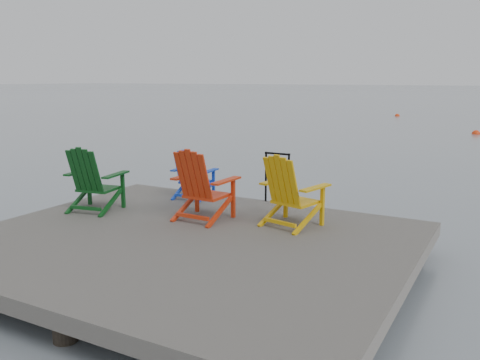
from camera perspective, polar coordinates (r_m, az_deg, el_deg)
The scene contains 9 objects.
ground at distance 7.31m, azimuth -5.96°, elevation -10.18°, with size 400.00×400.00×0.00m, color slate.
dock at distance 7.19m, azimuth -6.01°, elevation -7.60°, with size 6.00×5.00×1.40m.
handrail at distance 8.96m, azimuth 4.19°, elevation 0.82°, with size 0.48×0.04×0.90m.
chair_green at distance 8.72m, azimuth -16.19°, elevation 0.10°, with size 0.96×0.90×1.08m.
chair_blue at distance 9.30m, azimuth -5.42°, elevation 0.66°, with size 0.76×0.70×0.91m.
chair_red at distance 7.86m, azimuth -4.36°, elevation -0.51°, with size 0.91×0.84×1.12m.
chair_yellow at distance 7.54m, azimuth 5.65°, elevation -1.19°, with size 0.99×0.93×1.08m.
buoy_a at distance 27.34m, azimuth 24.96°, elevation 4.69°, with size 0.39×0.39×0.39m, color red.
buoy_b at distance 38.39m, azimuth 17.24°, elevation 6.87°, with size 0.34×0.34×0.34m, color red.
Camera 1 is at (3.92, -5.56, 2.68)m, focal length 38.00 mm.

